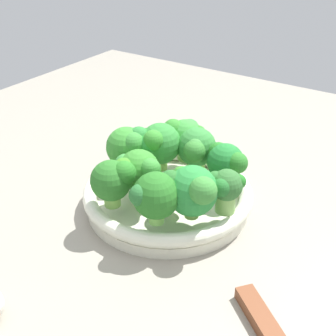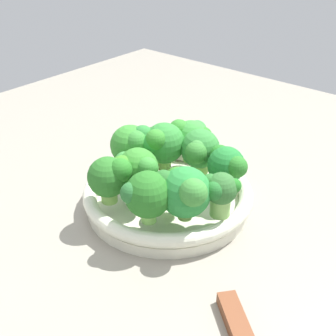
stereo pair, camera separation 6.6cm
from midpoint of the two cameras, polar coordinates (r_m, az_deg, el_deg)
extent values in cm
cube|color=gray|center=(67.53, 2.84, -7.71)|extent=(130.00, 130.00, 2.50)
cylinder|color=silver|center=(69.62, 2.74, -4.27)|extent=(24.39, 24.39, 1.67)
torus|color=silver|center=(68.59, 2.78, -2.99)|extent=(25.41, 25.41, 2.05)
cylinder|color=#91CD67|center=(67.87, 9.89, -1.78)|extent=(2.14, 2.14, 2.07)
sphere|color=#227830|center=(66.45, 10.10, 0.27)|extent=(5.45, 5.45, 5.45)
sphere|color=#247523|center=(67.12, 9.34, 1.52)|extent=(3.03, 3.03, 3.03)
sphere|color=#2A7626|center=(64.94, 11.46, 0.05)|extent=(3.15, 3.15, 3.15)
cylinder|color=#94C062|center=(71.85, -1.98, 0.63)|extent=(2.78, 2.78, 2.09)
sphere|color=#368A30|center=(70.38, -2.03, 2.81)|extent=(6.28, 6.28, 6.28)
sphere|color=#2C7D33|center=(69.59, -0.44, 3.94)|extent=(3.35, 3.35, 3.35)
sphere|color=#368834|center=(68.59, -1.18, 3.18)|extent=(3.54, 3.54, 3.54)
cylinder|color=#A2D863|center=(66.45, -0.85, -2.21)|extent=(2.58, 2.58, 1.73)
sphere|color=#35832C|center=(64.99, -0.86, -0.12)|extent=(5.98, 5.98, 5.98)
sphere|color=#3B8526|center=(63.53, -2.79, -0.01)|extent=(3.42, 3.42, 3.42)
sphere|color=#378837|center=(65.40, -2.51, 0.65)|extent=(3.11, 3.11, 3.11)
sphere|color=#388B33|center=(62.79, 0.44, -0.05)|extent=(3.00, 3.00, 3.00)
cylinder|color=#92DA64|center=(60.13, 0.74, -5.88)|extent=(2.04, 2.04, 2.14)
sphere|color=#266D22|center=(58.36, 0.76, -3.43)|extent=(6.21, 6.21, 6.21)
sphere|color=#276728|center=(58.80, 2.69, -1.78)|extent=(3.06, 3.06, 3.06)
sphere|color=#27692E|center=(57.55, -1.63, -3.10)|extent=(2.90, 2.90, 2.90)
cylinder|color=#95D868|center=(74.46, 5.42, 1.57)|extent=(2.54, 2.54, 1.95)
sphere|color=#388E38|center=(73.12, 5.53, 3.58)|extent=(5.96, 5.96, 5.96)
sphere|color=#2E7E27|center=(72.50, 7.11, 4.02)|extent=(2.62, 2.62, 2.62)
sphere|color=#33842C|center=(72.42, 4.02, 4.70)|extent=(3.37, 3.37, 3.37)
sphere|color=#348D3A|center=(74.95, 6.18, 4.71)|extent=(3.14, 3.14, 3.14)
cylinder|color=#86BD4F|center=(71.32, 6.61, 0.20)|extent=(2.73, 2.73, 2.11)
sphere|color=#338337|center=(69.87, 6.75, 2.34)|extent=(6.05, 6.05, 6.05)
sphere|color=#367F31|center=(67.44, 6.34, 1.81)|extent=(3.38, 3.38, 3.38)
sphere|color=#3A8337|center=(67.57, 6.47, 2.36)|extent=(2.59, 2.59, 2.59)
cylinder|color=#91CE59|center=(71.81, 2.19, 0.73)|extent=(2.11, 2.11, 2.36)
sphere|color=#318534|center=(70.27, 2.24, 3.04)|extent=(6.38, 6.38, 6.38)
sphere|color=#2D8A35|center=(68.38, 0.60, 2.98)|extent=(3.07, 3.07, 3.07)
sphere|color=#34892B|center=(67.80, 1.26, 3.47)|extent=(3.18, 3.18, 3.18)
cylinder|color=#94CB60|center=(74.76, 0.63, 1.88)|extent=(1.89, 1.89, 2.04)
sphere|color=#337731|center=(73.67, 0.64, 3.49)|extent=(4.11, 4.11, 4.11)
sphere|color=#2C6C1F|center=(72.87, -0.54, 3.61)|extent=(2.43, 2.43, 2.43)
sphere|color=#2C6924|center=(73.27, -0.56, 4.14)|extent=(2.32, 2.32, 2.32)
cylinder|color=#7DB24E|center=(64.09, -4.41, -3.44)|extent=(2.30, 2.30, 2.14)
sphere|color=#296D25|center=(62.53, -4.51, -1.22)|extent=(5.67, 5.67, 5.67)
sphere|color=#326F30|center=(61.78, -3.01, -0.11)|extent=(2.70, 2.70, 2.70)
sphere|color=#277523|center=(61.30, -2.88, -0.39)|extent=(3.30, 3.30, 3.30)
cylinder|color=#88BE51|center=(61.03, 5.25, -5.58)|extent=(1.91, 1.91, 1.84)
sphere|color=#298437|center=(59.27, 5.39, -3.13)|extent=(6.78, 6.78, 6.78)
sphere|color=#338028|center=(60.53, 4.23, -1.22)|extent=(2.79, 2.79, 2.79)
sphere|color=#3B8A37|center=(56.19, 6.57, -3.17)|extent=(3.59, 3.59, 3.59)
cylinder|color=#84BF5D|center=(61.98, 9.59, -4.79)|extent=(2.73, 2.73, 2.74)
sphere|color=#2F682E|center=(60.45, 9.81, -2.64)|extent=(4.33, 4.33, 4.33)
sphere|color=#226728|center=(59.08, 9.05, -2.93)|extent=(2.51, 2.51, 2.51)
sphere|color=#227121|center=(60.54, 11.33, -2.27)|extent=(2.03, 2.03, 2.03)
sphere|color=#29682A|center=(60.31, 8.40, -1.88)|extent=(2.34, 2.34, 2.34)
cylinder|color=#8FC96D|center=(64.03, 3.84, -3.71)|extent=(2.62, 2.62, 1.66)
sphere|color=#29752D|center=(62.87, 3.90, -2.09)|extent=(4.03, 4.03, 4.03)
sphere|color=#287831|center=(63.23, 4.85, -1.17)|extent=(2.15, 2.15, 2.15)
sphere|color=#357624|center=(61.27, 4.04, -1.99)|extent=(2.07, 2.07, 2.07)
sphere|color=#336B2D|center=(61.35, 3.72, -2.17)|extent=(2.12, 2.12, 2.12)
cube|color=brown|center=(52.81, 12.59, -19.12)|extent=(8.82, 7.78, 1.50)
camera|label=1|loc=(0.03, -87.14, 1.66)|focal=48.90mm
camera|label=2|loc=(0.03, 92.86, -1.66)|focal=48.90mm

